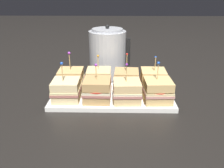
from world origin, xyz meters
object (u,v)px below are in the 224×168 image
serving_platter (112,96)px  sandwich_back_far_left (71,79)px  sandwich_back_far_right (153,80)px  sandwich_front_center_right (127,91)px  sandwich_front_center_left (97,90)px  sandwich_front_far_left (66,90)px  sandwich_back_center_right (126,80)px  sandwich_front_far_right (158,91)px  sandwich_back_center_left (99,79)px  kettle_steel (108,53)px

serving_platter → sandwich_back_far_left: bearing=162.8°
sandwich_back_far_right → sandwich_front_center_right: bearing=-134.9°
sandwich_front_center_right → sandwich_back_far_right: sandwich_front_center_right is taller
serving_platter → sandwich_front_center_right: size_ratio=3.20×
sandwich_front_center_left → sandwich_back_far_left: bearing=137.1°
sandwich_front_far_left → sandwich_back_far_right: size_ratio=1.05×
sandwich_back_center_right → sandwich_front_far_left: bearing=-154.3°
sandwich_back_center_right → sandwich_front_center_left: bearing=-135.2°
sandwich_front_far_left → sandwich_front_center_right: sandwich_front_far_left is taller
serving_platter → sandwich_back_far_right: size_ratio=3.30×
sandwich_front_center_right → sandwich_front_far_right: size_ratio=0.98×
sandwich_front_far_left → sandwich_back_far_right: bearing=17.8°
sandwich_front_far_right → sandwich_front_center_left: bearing=179.9°
sandwich_front_far_left → sandwich_front_center_left: (0.12, -0.00, 0.00)m
sandwich_front_center_right → sandwich_back_far_right: bearing=45.1°
sandwich_back_center_left → sandwich_back_center_right: (0.12, -0.00, -0.00)m
sandwich_front_far_right → sandwich_back_center_right: sandwich_back_center_right is taller
sandwich_front_far_left → sandwich_front_center_left: sandwich_front_far_left is taller
sandwich_front_center_right → sandwich_front_far_right: bearing=1.3°
sandwich_front_far_left → sandwich_front_center_right: (0.24, -0.00, -0.00)m
sandwich_front_far_right → sandwich_back_far_right: sandwich_front_far_right is taller
serving_platter → sandwich_front_far_left: sandwich_front_far_left is taller
serving_platter → sandwich_front_center_left: 0.10m
sandwich_back_center_right → sandwich_back_far_right: 0.12m
sandwich_back_center_right → kettle_steel: 0.24m
sandwich_front_far_right → sandwich_back_far_left: sandwich_back_far_left is taller
sandwich_back_far_left → sandwich_front_far_left: bearing=-89.4°
sandwich_front_center_right → sandwich_back_center_right: sandwich_back_center_right is taller
sandwich_back_center_left → sandwich_back_far_right: same height
sandwich_front_far_left → sandwich_back_center_right: bearing=25.7°
sandwich_front_center_left → sandwich_back_center_left: (-0.00, 0.12, -0.00)m
sandwich_front_far_left → sandwich_back_center_right: (0.24, 0.11, -0.00)m
sandwich_back_far_left → sandwich_front_far_right: bearing=-17.7°
sandwich_front_center_left → sandwich_front_center_right: sandwich_front_center_right is taller
sandwich_front_center_right → sandwich_back_far_right: (0.12, 0.12, 0.00)m
sandwich_front_far_left → sandwich_back_center_left: (0.12, 0.12, 0.00)m
sandwich_back_center_right → sandwich_back_far_left: bearing=-179.2°
serving_platter → sandwich_front_far_right: (0.18, -0.06, 0.05)m
sandwich_front_far_left → sandwich_back_far_left: bearing=90.6°
sandwich_back_center_left → kettle_steel: kettle_steel is taller
sandwich_front_far_left → sandwich_back_center_right: sandwich_back_center_right is taller
sandwich_front_center_right → sandwich_back_center_left: (-0.12, 0.12, 0.00)m
sandwich_front_far_left → sandwich_back_center_right: size_ratio=0.97×
sandwich_back_far_left → sandwich_back_far_right: sandwich_back_far_left is taller
sandwich_front_center_right → kettle_steel: (-0.09, 0.33, 0.06)m
sandwich_back_far_left → serving_platter: bearing=-17.2°
sandwich_back_far_left → sandwich_back_center_left: size_ratio=1.10×
sandwich_front_far_right → kettle_steel: 0.39m
sandwich_back_far_left → sandwich_back_center_left: (0.12, 0.01, -0.00)m
sandwich_front_center_right → sandwich_back_far_left: bearing=153.9°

